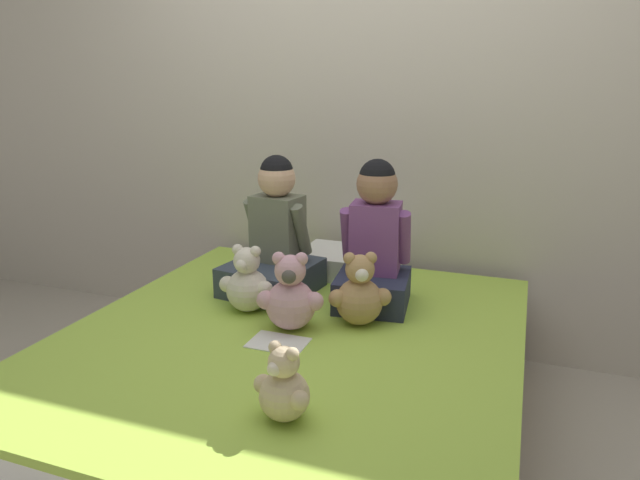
# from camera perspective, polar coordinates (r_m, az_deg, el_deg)

# --- Properties ---
(ground_plane) EXTENTS (14.00, 14.00, 0.00)m
(ground_plane) POSITION_cam_1_polar(r_m,az_deg,el_deg) (2.42, -2.76, -18.97)
(ground_plane) COLOR #B2A899
(wall_behind_bed) EXTENTS (8.00, 0.06, 2.50)m
(wall_behind_bed) POSITION_cam_1_polar(r_m,az_deg,el_deg) (2.96, 4.83, 13.21)
(wall_behind_bed) COLOR beige
(wall_behind_bed) RESTS_ON ground_plane
(bed) EXTENTS (1.70, 1.85, 0.45)m
(bed) POSITION_cam_1_polar(r_m,az_deg,el_deg) (2.30, -2.84, -14.37)
(bed) COLOR #997F60
(bed) RESTS_ON ground_plane
(child_on_left) EXTENTS (0.41, 0.43, 0.61)m
(child_on_left) POSITION_cam_1_polar(r_m,az_deg,el_deg) (2.55, -4.57, -0.18)
(child_on_left) COLOR #384251
(child_on_left) RESTS_ON bed
(child_on_right) EXTENTS (0.33, 0.35, 0.62)m
(child_on_right) POSITION_cam_1_polar(r_m,az_deg,el_deg) (2.39, 5.49, -0.47)
(child_on_right) COLOR #282D47
(child_on_right) RESTS_ON bed
(teddy_bear_held_by_left_child) EXTENTS (0.24, 0.18, 0.28)m
(teddy_bear_held_by_left_child) POSITION_cam_1_polar(r_m,az_deg,el_deg) (2.37, -7.27, -4.34)
(teddy_bear_held_by_left_child) COLOR silver
(teddy_bear_held_by_left_child) RESTS_ON bed
(teddy_bear_held_by_right_child) EXTENTS (0.23, 0.18, 0.29)m
(teddy_bear_held_by_right_child) POSITION_cam_1_polar(r_m,az_deg,el_deg) (2.23, 3.97, -5.44)
(teddy_bear_held_by_right_child) COLOR tan
(teddy_bear_held_by_right_child) RESTS_ON bed
(teddy_bear_between_children) EXTENTS (0.25, 0.19, 0.31)m
(teddy_bear_between_children) POSITION_cam_1_polar(r_m,az_deg,el_deg) (2.18, -2.97, -5.72)
(teddy_bear_between_children) COLOR #DBA3B2
(teddy_bear_between_children) RESTS_ON bed
(teddy_bear_at_foot_of_bed) EXTENTS (0.19, 0.14, 0.23)m
(teddy_bear_at_foot_of_bed) POSITION_cam_1_polar(r_m,az_deg,el_deg) (1.65, -3.63, -14.56)
(teddy_bear_at_foot_of_bed) COLOR #D1B78E
(teddy_bear_at_foot_of_bed) RESTS_ON bed
(pillow_at_headboard) EXTENTS (0.47, 0.34, 0.11)m
(pillow_at_headboard) POSITION_cam_1_polar(r_m,az_deg,el_deg) (2.81, 2.87, -2.28)
(pillow_at_headboard) COLOR white
(pillow_at_headboard) RESTS_ON bed
(sign_card) EXTENTS (0.21, 0.15, 0.00)m
(sign_card) POSITION_cam_1_polar(r_m,az_deg,el_deg) (2.12, -4.21, -10.21)
(sign_card) COLOR white
(sign_card) RESTS_ON bed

